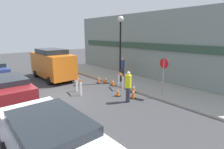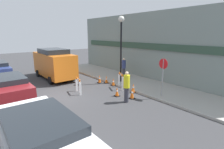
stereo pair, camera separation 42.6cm
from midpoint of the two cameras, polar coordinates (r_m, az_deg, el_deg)
ground_plane at (r=11.10m, az=-17.09°, el=-7.41°), size 60.00×60.00×0.00m
sidewalk_slab at (r=14.34m, az=6.25°, el=-1.95°), size 18.00×3.30×0.14m
storefront_facade at (r=15.16m, az=11.19°, el=9.00°), size 18.00×0.22×5.50m
streetlamp_post at (r=13.36m, az=3.91°, el=11.09°), size 0.44×0.44×4.92m
stop_sign at (r=10.62m, az=17.38°, el=0.97°), size 0.60×0.06×2.27m
barricade_0 at (r=11.50m, az=-9.87°, el=-3.39°), size 0.95×0.34×1.00m
barricade_1 at (r=12.26m, az=3.86°, el=-1.92°), size 0.89×0.51×1.11m
traffic_cone_0 at (r=11.57m, az=7.99°, el=-4.42°), size 0.30×0.30×0.66m
traffic_cone_1 at (r=13.02m, az=1.37°, el=-2.52°), size 0.30×0.30×0.56m
traffic_cone_2 at (r=13.66m, az=-0.94°, el=-1.70°), size 0.30×0.30×0.60m
traffic_cone_3 at (r=13.74m, az=-3.22°, el=-1.48°), size 0.30×0.30×0.66m
traffic_cone_4 at (r=10.54m, az=7.73°, el=-6.08°), size 0.30×0.30×0.69m
traffic_cone_5 at (r=10.85m, az=2.77°, el=-5.64°), size 0.30×0.30×0.61m
person_worker at (r=9.78m, az=6.02°, el=-3.74°), size 0.41×0.41×1.78m
person_pedestrian at (r=14.87m, az=4.67°, el=2.45°), size 0.47×0.47×1.67m
parked_car_1 at (r=10.39m, az=-29.99°, el=-4.47°), size 4.14×1.94×1.69m
parked_car_2 at (r=5.37m, az=-19.69°, el=-19.77°), size 4.53×1.97×1.65m
work_van at (r=15.69m, az=-17.68°, el=3.73°), size 5.07×2.13×2.56m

